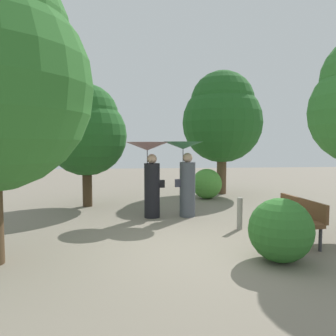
{
  "coord_description": "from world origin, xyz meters",
  "views": [
    {
      "loc": [
        -0.89,
        -5.62,
        1.88
      ],
      "look_at": [
        0.0,
        3.14,
        1.24
      ],
      "focal_mm": 34.58,
      "sensor_mm": 36.0,
      "label": 1
    }
  ],
  "objects_px": {
    "park_bench": "(295,215)",
    "tree_mid_left": "(86,129)",
    "person_left": "(150,167)",
    "person_right": "(185,169)",
    "tree_mid_right": "(222,116)",
    "path_marker_post": "(240,213)"
  },
  "relations": [
    {
      "from": "person_left",
      "to": "tree_mid_left",
      "type": "height_order",
      "value": "tree_mid_left"
    },
    {
      "from": "person_left",
      "to": "tree_mid_left",
      "type": "distance_m",
      "value": 2.7
    },
    {
      "from": "person_right",
      "to": "path_marker_post",
      "type": "distance_m",
      "value": 1.94
    },
    {
      "from": "tree_mid_left",
      "to": "tree_mid_right",
      "type": "distance_m",
      "value": 5.23
    },
    {
      "from": "tree_mid_right",
      "to": "path_marker_post",
      "type": "xyz_separation_m",
      "value": [
        -0.99,
        -5.17,
        -2.6
      ]
    },
    {
      "from": "tree_mid_left",
      "to": "park_bench",
      "type": "bearing_deg",
      "value": -41.54
    },
    {
      "from": "person_left",
      "to": "path_marker_post",
      "type": "bearing_deg",
      "value": -131.13
    },
    {
      "from": "person_right",
      "to": "tree_mid_right",
      "type": "bearing_deg",
      "value": -33.82
    },
    {
      "from": "path_marker_post",
      "to": "park_bench",
      "type": "bearing_deg",
      "value": -50.6
    },
    {
      "from": "park_bench",
      "to": "tree_mid_left",
      "type": "bearing_deg",
      "value": -136.57
    },
    {
      "from": "person_left",
      "to": "person_right",
      "type": "xyz_separation_m",
      "value": [
        0.93,
        0.03,
        -0.06
      ]
    },
    {
      "from": "park_bench",
      "to": "tree_mid_left",
      "type": "xyz_separation_m",
      "value": [
        -4.55,
        4.03,
        1.83
      ]
    },
    {
      "from": "person_right",
      "to": "person_left",
      "type": "bearing_deg",
      "value": 86.01
    },
    {
      "from": "tree_mid_right",
      "to": "path_marker_post",
      "type": "bearing_deg",
      "value": -100.8
    },
    {
      "from": "tree_mid_left",
      "to": "person_right",
      "type": "bearing_deg",
      "value": -31.31
    },
    {
      "from": "person_right",
      "to": "tree_mid_left",
      "type": "relative_size",
      "value": 0.53
    },
    {
      "from": "tree_mid_right",
      "to": "park_bench",
      "type": "bearing_deg",
      "value": -91.9
    },
    {
      "from": "person_left",
      "to": "tree_mid_left",
      "type": "xyz_separation_m",
      "value": [
        -1.82,
        1.71,
        1.02
      ]
    },
    {
      "from": "person_left",
      "to": "person_right",
      "type": "bearing_deg",
      "value": -93.99
    },
    {
      "from": "tree_mid_left",
      "to": "tree_mid_right",
      "type": "xyz_separation_m",
      "value": [
        4.75,
        2.1,
        0.61
      ]
    },
    {
      "from": "person_left",
      "to": "person_right",
      "type": "distance_m",
      "value": 0.94
    },
    {
      "from": "person_right",
      "to": "path_marker_post",
      "type": "xyz_separation_m",
      "value": [
        1.01,
        -1.4,
        -0.9
      ]
    }
  ]
}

